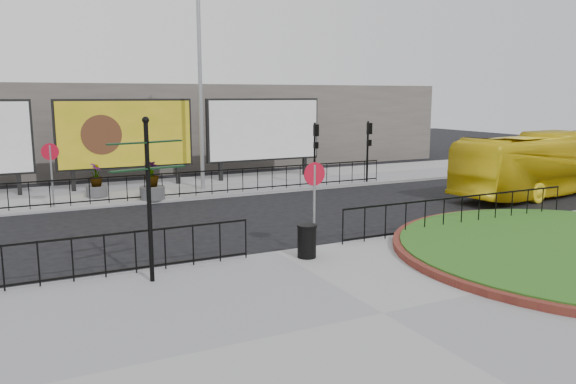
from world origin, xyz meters
TOP-DOWN VIEW (x-y plane):
  - ground at (0.00, 0.00)m, footprint 90.00×90.00m
  - pavement_near at (0.00, -5.00)m, footprint 30.00×10.00m
  - pavement_far at (0.00, 12.00)m, footprint 44.00×6.00m
  - railing_near_left at (-6.00, -0.30)m, footprint 10.00×0.10m
  - railing_near_right at (6.50, -0.30)m, footprint 9.00×0.10m
  - railing_far at (1.00, 9.30)m, footprint 18.00×0.10m
  - speed_sign_far at (-5.00, 9.40)m, footprint 0.64×0.07m
  - speed_sign_near at (1.00, -0.40)m, footprint 0.64×0.07m
  - billboard_mid at (-1.50, 12.97)m, footprint 6.20×0.31m
  - billboard_right at (5.50, 12.97)m, footprint 6.20×0.31m
  - lamp_post at (1.51, 11.00)m, footprint 0.74×0.18m
  - signal_pole_a at (6.50, 9.34)m, footprint 0.22×0.26m
  - signal_pole_b at (9.50, 9.34)m, footprint 0.22×0.26m
  - building_backdrop at (0.00, 22.00)m, footprint 40.00×10.00m
  - fingerpost_sign at (-3.64, -1.00)m, footprint 1.78×0.65m
  - litter_bin at (0.50, -0.90)m, footprint 0.54×0.54m
  - bus at (14.67, 3.35)m, footprint 10.16×3.54m
  - planter_a at (-3.18, 11.00)m, footprint 0.87×0.87m
  - planter_b at (-1.20, 9.40)m, footprint 1.03×1.03m

SIDE VIEW (x-z plane):
  - ground at x=0.00m, z-range 0.00..0.00m
  - pavement_near at x=0.00m, z-range 0.00..0.12m
  - pavement_far at x=0.00m, z-range 0.00..0.12m
  - litter_bin at x=0.50m, z-range 0.12..1.02m
  - railing_near_left at x=-6.00m, z-range 0.12..1.22m
  - railing_near_right at x=6.50m, z-range 0.12..1.22m
  - railing_far at x=1.00m, z-range 0.12..1.22m
  - planter_a at x=-3.18m, z-range -0.04..1.40m
  - planter_b at x=-1.20m, z-range -0.09..1.52m
  - bus at x=14.67m, z-range 0.00..2.77m
  - speed_sign_far at x=-5.00m, z-range 0.68..3.15m
  - speed_sign_near at x=1.00m, z-range 0.68..3.15m
  - signal_pole_a at x=6.50m, z-range 0.60..3.60m
  - signal_pole_b at x=9.50m, z-range 0.60..3.60m
  - fingerpost_sign at x=-3.64m, z-range 0.51..4.32m
  - building_backdrop at x=0.00m, z-range 0.00..5.00m
  - billboard_mid at x=-1.50m, z-range 0.55..4.65m
  - billboard_right at x=5.50m, z-range 0.55..4.65m
  - lamp_post at x=1.51m, z-range 0.21..9.44m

